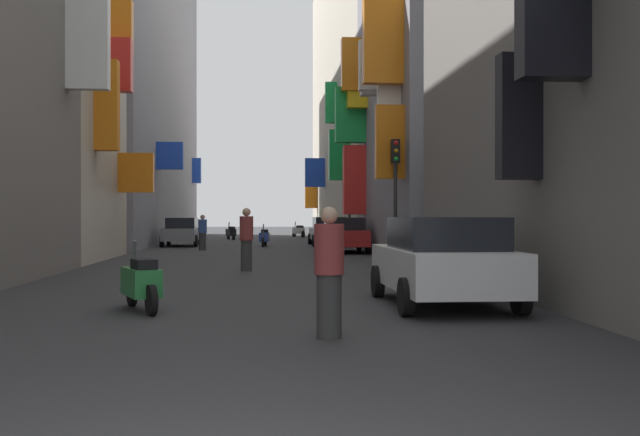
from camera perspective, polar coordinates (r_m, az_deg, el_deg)
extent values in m
plane|color=#2D2D30|center=(33.44, -5.33, -2.47)|extent=(140.00, 140.00, 0.00)
cube|color=white|center=(21.96, -17.61, 13.29)|extent=(1.15, 0.40, 2.94)
cube|color=#BCB29E|center=(28.31, -22.39, 13.62)|extent=(6.00, 7.58, 16.26)
cube|color=orange|center=(25.14, -16.26, 8.41)|extent=(0.75, 0.52, 2.95)
cube|color=orange|center=(27.92, -15.24, 14.09)|extent=(0.82, 0.49, 1.93)
cube|color=red|center=(27.09, -15.37, 11.38)|extent=(0.89, 0.59, 1.85)
cube|color=orange|center=(28.78, -14.12, 3.43)|extent=(1.32, 0.36, 1.50)
cube|color=gray|center=(49.12, -14.72, 10.95)|extent=(6.00, 31.75, 21.47)
cube|color=blue|center=(59.64, -9.58, 3.66)|extent=(0.68, 0.61, 2.00)
cube|color=blue|center=(39.13, -11.61, 4.77)|extent=(1.37, 0.41, 1.43)
cube|color=black|center=(12.77, 15.22, 7.61)|extent=(0.70, 0.37, 2.09)
cube|color=white|center=(26.14, 4.38, 11.74)|extent=(1.20, 0.37, 1.74)
cube|color=white|center=(26.35, 4.41, 11.11)|extent=(1.10, 0.62, 1.51)
cube|color=white|center=(24.81, 5.38, 10.77)|extent=(0.75, 0.40, 2.48)
cube|color=orange|center=(24.58, 4.93, 13.69)|extent=(1.30, 0.46, 2.91)
cube|color=orange|center=(23.86, 5.45, 5.91)|extent=(0.93, 0.35, 2.37)
cube|color=gray|center=(33.94, 8.78, 15.31)|extent=(6.00, 5.36, 20.82)
cube|color=orange|center=(32.32, 2.69, 11.82)|extent=(1.13, 0.49, 2.28)
cube|color=red|center=(32.33, 2.68, 2.97)|extent=(0.97, 0.61, 3.04)
cube|color=yellow|center=(32.36, 2.89, 10.60)|extent=(0.86, 0.63, 2.36)
cube|color=green|center=(32.60, 2.36, 8.01)|extent=(1.32, 0.55, 2.43)
cube|color=#BCB29E|center=(50.28, 4.13, 9.86)|extent=(6.00, 28.87, 20.01)
cube|color=orange|center=(58.73, -0.69, 2.07)|extent=(0.99, 0.46, 2.65)
cube|color=blue|center=(52.23, -0.40, 3.56)|extent=(1.39, 0.50, 2.03)
cube|color=green|center=(37.77, 1.52, 4.92)|extent=(1.09, 0.44, 2.60)
cube|color=green|center=(44.59, 0.87, 8.96)|extent=(0.68, 0.46, 2.45)
cube|color=#B7B7BC|center=(38.21, 0.68, -1.25)|extent=(1.76, 4.31, 0.59)
cube|color=black|center=(37.99, 0.71, -0.37)|extent=(1.55, 2.41, 0.58)
cylinder|color=black|center=(39.57, -0.79, -1.63)|extent=(0.18, 0.60, 0.60)
cylinder|color=black|center=(39.73, 1.75, -1.62)|extent=(0.18, 0.60, 0.60)
cylinder|color=black|center=(36.73, -0.48, -1.77)|extent=(0.18, 0.60, 0.60)
cylinder|color=black|center=(36.91, 2.25, -1.76)|extent=(0.18, 0.60, 0.60)
cube|color=slate|center=(38.16, -10.71, -1.24)|extent=(1.65, 4.16, 0.61)
cube|color=black|center=(38.35, -10.68, -0.38)|extent=(1.45, 2.33, 0.53)
cylinder|color=black|center=(36.72, -9.65, -1.77)|extent=(0.18, 0.60, 0.60)
cylinder|color=black|center=(36.90, -12.21, -1.76)|extent=(0.18, 0.60, 0.60)
cylinder|color=black|center=(39.46, -9.31, -1.64)|extent=(0.18, 0.60, 0.60)
cylinder|color=black|center=(39.62, -11.70, -1.63)|extent=(0.18, 0.60, 0.60)
cube|color=#B21E1E|center=(30.97, 1.85, -1.53)|extent=(1.69, 4.23, 0.65)
cube|color=black|center=(30.74, 1.89, -0.45)|extent=(1.49, 2.37, 0.52)
cylinder|color=black|center=(32.28, 0.07, -2.04)|extent=(0.18, 0.60, 0.60)
cylinder|color=black|center=(32.47, 3.05, -2.02)|extent=(0.18, 0.60, 0.60)
cylinder|color=black|center=(29.50, 0.53, -2.24)|extent=(0.18, 0.60, 0.60)
cylinder|color=black|center=(29.71, 3.78, -2.23)|extent=(0.18, 0.60, 0.60)
cube|color=white|center=(12.79, 9.49, -3.88)|extent=(1.81, 4.06, 0.68)
cube|color=black|center=(12.57, 9.72, -1.17)|extent=(1.59, 2.27, 0.54)
cylinder|color=black|center=(13.95, 4.51, -4.94)|extent=(0.18, 0.60, 0.60)
cylinder|color=black|center=(14.35, 11.68, -4.80)|extent=(0.18, 0.60, 0.60)
cylinder|color=black|center=(11.32, 6.72, -6.13)|extent=(0.18, 0.60, 0.60)
cylinder|color=black|center=(11.81, 15.39, -5.87)|extent=(0.18, 0.60, 0.60)
cube|color=silver|center=(52.71, -1.69, -1.00)|extent=(0.86, 1.26, 0.45)
cube|color=black|center=(52.50, -1.58, -0.67)|extent=(0.51, 0.64, 0.16)
cylinder|color=#4C4C51|center=(53.24, -1.96, -0.64)|extent=(0.16, 0.28, 0.68)
cylinder|color=black|center=(53.38, -2.03, -1.23)|extent=(0.28, 0.48, 0.48)
cylinder|color=black|center=(52.05, -1.33, -1.26)|extent=(0.28, 0.48, 0.48)
cube|color=#287F3D|center=(12.28, -13.76, -4.87)|extent=(0.82, 1.18, 0.45)
cube|color=black|center=(12.06, -13.54, -3.51)|extent=(0.51, 0.64, 0.16)
cylinder|color=#4C4C51|center=(12.79, -14.31, -3.21)|extent=(0.16, 0.28, 0.68)
cylinder|color=black|center=(12.97, -14.44, -5.60)|extent=(0.27, 0.48, 0.48)
cylinder|color=black|center=(11.64, -12.99, -6.26)|extent=(0.27, 0.48, 0.48)
cube|color=#2D4CAD|center=(37.18, -4.36, -1.49)|extent=(0.55, 1.21, 0.45)
cube|color=black|center=(37.39, -4.33, -1.01)|extent=(0.37, 0.59, 0.16)
cylinder|color=#4C4C51|center=(36.59, -4.44, -1.01)|extent=(0.09, 0.28, 0.68)
cylinder|color=black|center=(36.46, -4.46, -1.88)|extent=(0.15, 0.49, 0.48)
cylinder|color=black|center=(37.92, -4.26, -1.80)|extent=(0.15, 0.49, 0.48)
cube|color=black|center=(47.78, -6.95, -1.12)|extent=(0.74, 1.21, 0.45)
cube|color=black|center=(47.57, -6.89, -0.76)|extent=(0.46, 0.63, 0.16)
cylinder|color=#4C4C51|center=(48.33, -7.12, -0.72)|extent=(0.13, 0.28, 0.68)
cylinder|color=black|center=(48.47, -7.16, -1.37)|extent=(0.23, 0.49, 0.48)
cylinder|color=black|center=(47.10, -6.74, -1.42)|extent=(0.23, 0.49, 0.48)
cylinder|color=#333333|center=(9.31, 0.72, -6.87)|extent=(0.45, 0.45, 0.80)
cylinder|color=maroon|center=(9.24, 0.72, -2.44)|extent=(0.54, 0.54, 0.64)
sphere|color=tan|center=(9.24, 0.72, 0.21)|extent=(0.22, 0.22, 0.22)
cylinder|color=#363636|center=(33.15, -9.13, -1.83)|extent=(0.43, 0.43, 0.77)
cylinder|color=#335199|center=(33.13, -9.13, -0.63)|extent=(0.51, 0.51, 0.61)
sphere|color=tan|center=(33.13, -9.13, 0.08)|extent=(0.21, 0.21, 0.21)
cylinder|color=#373737|center=(20.60, -5.75, -2.93)|extent=(0.36, 0.36, 0.85)
cylinder|color=maroon|center=(20.57, -5.75, -0.80)|extent=(0.42, 0.42, 0.68)
sphere|color=tan|center=(20.57, -5.75, 0.46)|extent=(0.23, 0.23, 0.23)
cylinder|color=#2D2D2D|center=(34.97, 2.31, 0.91)|extent=(0.12, 0.12, 3.99)
cube|color=black|center=(35.08, 2.31, 4.79)|extent=(0.26, 0.26, 0.75)
sphere|color=red|center=(34.97, 2.34, 5.21)|extent=(0.14, 0.14, 0.14)
sphere|color=orange|center=(34.94, 2.34, 4.81)|extent=(0.14, 0.14, 0.14)
sphere|color=green|center=(34.92, 2.34, 4.40)|extent=(0.14, 0.14, 0.14)
cylinder|color=#2D2D2D|center=(23.27, 5.89, 0.33)|extent=(0.12, 0.12, 3.21)
cube|color=black|center=(23.36, 5.89, 5.19)|extent=(0.26, 0.26, 0.75)
sphere|color=red|center=(23.25, 5.95, 5.84)|extent=(0.14, 0.14, 0.14)
sphere|color=orange|center=(23.23, 5.95, 5.22)|extent=(0.14, 0.14, 0.14)
sphere|color=green|center=(23.21, 5.95, 4.61)|extent=(0.14, 0.14, 0.14)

